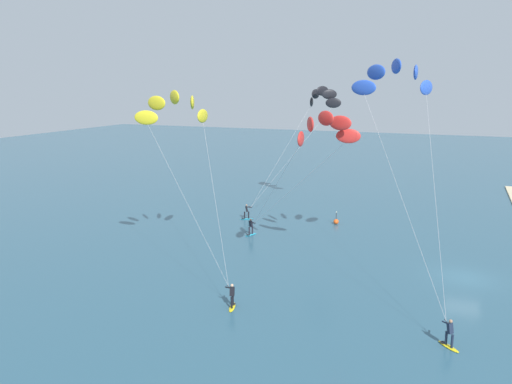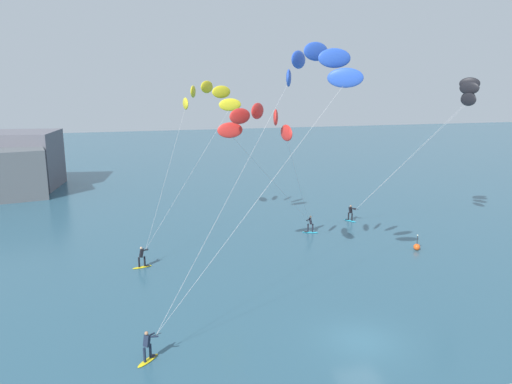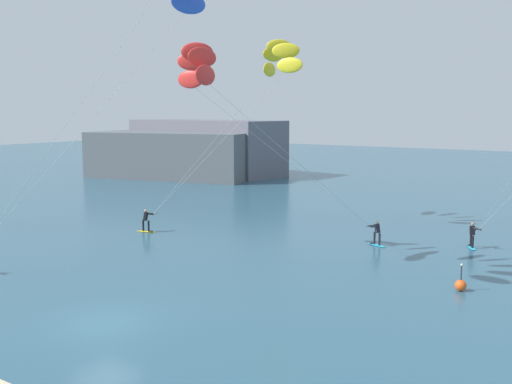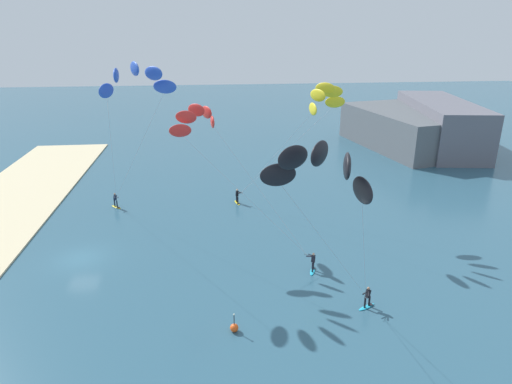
{
  "view_description": "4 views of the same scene",
  "coord_description": "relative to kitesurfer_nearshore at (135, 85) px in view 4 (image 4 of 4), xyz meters",
  "views": [
    {
      "loc": [
        -39.55,
        1.35,
        14.42
      ],
      "look_at": [
        -1.76,
        16.52,
        5.76
      ],
      "focal_mm": 35.28,
      "sensor_mm": 36.0,
      "label": 1
    },
    {
      "loc": [
        -11.88,
        -22.71,
        14.18
      ],
      "look_at": [
        -1.71,
        16.86,
        4.87
      ],
      "focal_mm": 34.82,
      "sensor_mm": 36.0,
      "label": 2
    },
    {
      "loc": [
        17.92,
        -15.78,
        8.76
      ],
      "look_at": [
        -2.13,
        14.78,
        3.62
      ],
      "focal_mm": 40.53,
      "sensor_mm": 36.0,
      "label": 3
    },
    {
      "loc": [
        35.92,
        11.44,
        18.96
      ],
      "look_at": [
        0.22,
        15.23,
        5.61
      ],
      "focal_mm": 31.61,
      "sensor_mm": 36.0,
      "label": 4
    }
  ],
  "objects": [
    {
      "name": "ground_plane",
      "position": [
        1.25,
        -5.71,
        -14.48
      ],
      "size": [
        240.0,
        240.0,
        0.0
      ],
      "primitive_type": "plane",
      "color": "#2D566B"
    },
    {
      "name": "kitesurfer_nearshore",
      "position": [
        0.0,
        0.0,
        0.0
      ],
      "size": [
        13.35,
        8.78,
        16.33
      ],
      "color": "yellow",
      "rests_on": "ground"
    },
    {
      "name": "kitesurfer_mid_water",
      "position": [
        -1.73,
        5.06,
        -3.55
      ],
      "size": [
        10.88,
        11.82,
        12.61
      ],
      "color": "#23ADD1",
      "rests_on": "ground"
    },
    {
      "name": "kitesurfer_far_out",
      "position": [
        18.58,
        10.67,
        -1.88
      ],
      "size": [
        10.65,
        9.3,
        14.34
      ],
      "color": "#23ADD1",
      "rests_on": "ground"
    },
    {
      "name": "kitesurfer_downwind",
      "position": [
        -3.88,
        16.14,
        -2.18
      ],
      "size": [
        10.13,
        10.68,
        14.06
      ],
      "color": "yellow",
      "rests_on": "ground"
    },
    {
      "name": "marker_buoy",
      "position": [
        12.54,
        6.91,
        -14.18
      ],
      "size": [
        0.56,
        0.56,
        1.38
      ],
      "color": "#EA5119",
      "rests_on": "ground"
    },
    {
      "name": "distant_headland",
      "position": [
        -33.92,
        40.42,
        -11.45
      ],
      "size": [
        34.09,
        19.66,
        7.47
      ],
      "color": "slate",
      "rests_on": "ground"
    }
  ]
}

